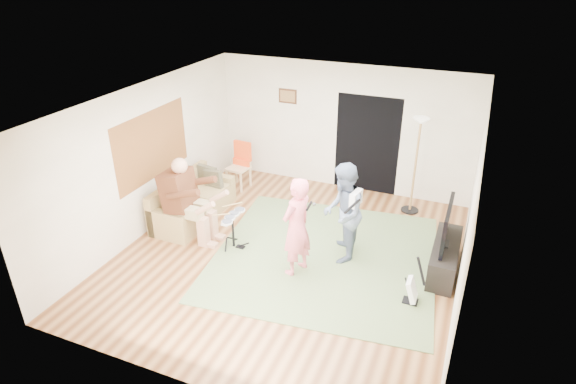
% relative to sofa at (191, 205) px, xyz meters
% --- Properties ---
extents(floor, '(6.00, 6.00, 0.00)m').
position_rel_sofa_xyz_m(floor, '(2.29, -0.53, -0.26)').
color(floor, brown).
rests_on(floor, ground).
extents(walls, '(5.50, 6.00, 2.70)m').
position_rel_sofa_xyz_m(walls, '(2.29, -0.53, 1.09)').
color(walls, white).
rests_on(walls, floor).
extents(ceiling, '(6.00, 6.00, 0.00)m').
position_rel_sofa_xyz_m(ceiling, '(2.29, -0.53, 2.44)').
color(ceiling, white).
rests_on(ceiling, walls).
extents(window_blinds, '(0.00, 2.05, 2.05)m').
position_rel_sofa_xyz_m(window_blinds, '(-0.46, -0.33, 1.29)').
color(window_blinds, '#995E2F').
rests_on(window_blinds, walls).
extents(doorway, '(2.10, 0.00, 2.10)m').
position_rel_sofa_xyz_m(doorway, '(2.84, 2.46, 0.79)').
color(doorway, black).
rests_on(doorway, walls).
extents(picture_frame, '(0.42, 0.03, 0.32)m').
position_rel_sofa_xyz_m(picture_frame, '(1.04, 2.46, 1.64)').
color(picture_frame, '#3F2314').
rests_on(picture_frame, walls).
extents(area_rug, '(4.04, 4.02, 0.02)m').
position_rel_sofa_xyz_m(area_rug, '(2.87, -0.33, -0.25)').
color(area_rug, '#5D7447').
rests_on(area_rug, floor).
extents(sofa, '(0.80, 1.93, 0.78)m').
position_rel_sofa_xyz_m(sofa, '(0.00, 0.00, 0.00)').
color(sofa, tan).
rests_on(sofa, floor).
extents(drummer, '(1.00, 0.56, 1.53)m').
position_rel_sofa_xyz_m(drummer, '(0.44, -0.65, 0.34)').
color(drummer, '#582C18').
rests_on(drummer, sofa).
extents(drum_kit, '(0.36, 0.64, 0.66)m').
position_rel_sofa_xyz_m(drum_kit, '(1.29, -0.65, 0.03)').
color(drum_kit, black).
rests_on(drum_kit, floor).
extents(singer, '(0.58, 0.71, 1.67)m').
position_rel_sofa_xyz_m(singer, '(2.57, -0.90, 0.57)').
color(singer, '#E96577').
rests_on(singer, floor).
extents(microphone, '(0.06, 0.06, 0.24)m').
position_rel_sofa_xyz_m(microphone, '(2.77, -0.90, 0.98)').
color(microphone, black).
rests_on(microphone, singer).
extents(guitarist, '(0.83, 0.96, 1.71)m').
position_rel_sofa_xyz_m(guitarist, '(3.12, -0.23, 0.59)').
color(guitarist, slate).
rests_on(guitarist, floor).
extents(guitar_held, '(0.22, 0.61, 0.26)m').
position_rel_sofa_xyz_m(guitar_held, '(3.32, -0.23, 0.90)').
color(guitar_held, white).
rests_on(guitar_held, guitarist).
extents(guitar_spare, '(0.29, 0.26, 0.81)m').
position_rel_sofa_xyz_m(guitar_spare, '(4.44, -0.99, -0.03)').
color(guitar_spare, black).
rests_on(guitar_spare, floor).
extents(torchiere_lamp, '(0.35, 0.35, 1.94)m').
position_rel_sofa_xyz_m(torchiere_lamp, '(3.94, 1.87, 1.07)').
color(torchiere_lamp, black).
rests_on(torchiere_lamp, floor).
extents(dining_chair, '(0.48, 0.50, 1.01)m').
position_rel_sofa_xyz_m(dining_chair, '(0.26, 1.56, 0.10)').
color(dining_chair, beige).
rests_on(dining_chair, floor).
extents(tv_cabinet, '(0.40, 1.40, 0.50)m').
position_rel_sofa_xyz_m(tv_cabinet, '(4.79, 0.04, -0.01)').
color(tv_cabinet, black).
rests_on(tv_cabinet, floor).
extents(television, '(0.06, 1.07, 0.66)m').
position_rel_sofa_xyz_m(television, '(4.74, 0.04, 0.59)').
color(television, black).
rests_on(television, tv_cabinet).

